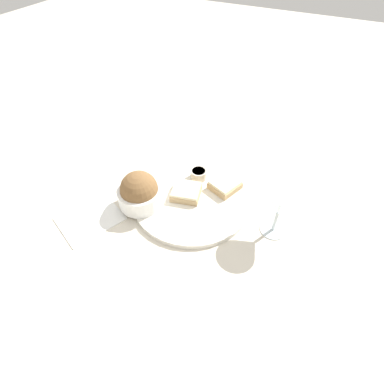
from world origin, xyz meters
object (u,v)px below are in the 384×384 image
Objects in this scene: salad_bowl at (140,192)px; wine_glass at (281,202)px; napkin at (90,218)px; cheese_toast_near at (186,191)px; sauce_ramekin at (199,174)px; cheese_toast_far at (225,185)px.

wine_glass reaches higher than salad_bowl.
napkin is (0.10, 0.10, -0.05)m from salad_bowl.
napkin is at bearing 22.55° from wine_glass.
wine_glass is at bearing -157.45° from napkin.
cheese_toast_near is at bearing -140.36° from salad_bowl.
salad_bowl is 1.28× the size of cheese_toast_near.
sauce_ramekin reaches higher than napkin.
sauce_ramekin is 0.25× the size of napkin.
cheese_toast_near is (-0.00, 0.08, -0.00)m from sauce_ramekin.
napkin is (0.28, 0.25, -0.02)m from cheese_toast_far.
sauce_ramekin is at bearing -4.19° from cheese_toast_far.
salad_bowl is at bearing 58.75° from sauce_ramekin.
sauce_ramekin reaches higher than cheese_toast_near.
cheese_toast_far is (-0.08, -0.07, -0.00)m from cheese_toast_near.
wine_glass is at bearing -166.56° from salad_bowl.
cheese_toast_near is at bearing -136.86° from napkin.
cheese_toast_near and cheese_toast_far have the same top height.
wine_glass reaches higher than cheese_toast_far.
cheese_toast_near is 0.97× the size of cheese_toast_far.
wine_glass reaches higher than sauce_ramekin.
cheese_toast_far is at bearing -139.99° from salad_bowl.
salad_bowl reaches higher than cheese_toast_far.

